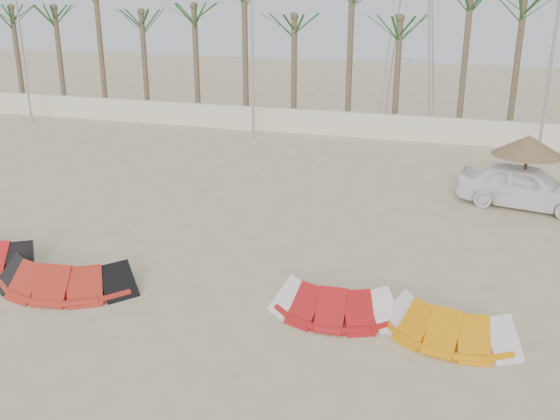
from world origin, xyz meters
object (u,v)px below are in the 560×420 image
(kite_red_mid, at_px, (71,271))
(kite_red_right, at_px, (337,297))
(kite_orange, at_px, (449,318))
(parasol_left, at_px, (528,146))
(car, at_px, (525,186))

(kite_red_mid, xyz_separation_m, kite_red_right, (6.95, 0.71, -0.00))
(kite_red_right, xyz_separation_m, kite_orange, (2.61, -0.23, 0.00))
(kite_orange, bearing_deg, kite_red_mid, -177.14)
(kite_red_mid, bearing_deg, parasol_left, 41.76)
(kite_red_mid, xyz_separation_m, kite_orange, (9.57, 0.48, -0.00))
(kite_red_mid, relative_size, parasol_left, 1.46)
(parasol_left, bearing_deg, car, 64.51)
(kite_orange, bearing_deg, kite_red_right, 174.90)
(kite_red_mid, distance_m, kite_orange, 9.58)
(kite_red_right, relative_size, car, 0.67)
(kite_red_mid, relative_size, kite_orange, 1.18)
(kite_red_right, height_order, car, car)
(kite_orange, distance_m, car, 10.11)
(kite_red_right, bearing_deg, car, 64.67)
(kite_orange, height_order, parasol_left, parasol_left)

